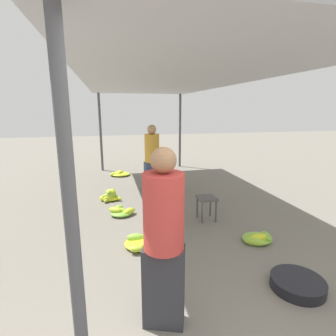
{
  "coord_description": "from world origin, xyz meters",
  "views": [
    {
      "loc": [
        -1.15,
        -1.13,
        2.05
      ],
      "look_at": [
        0.0,
        3.85,
        0.9
      ],
      "focal_mm": 28.0,
      "sensor_mm": 36.0,
      "label": 1
    }
  ],
  "objects_px": {
    "banana_pile_left_0": "(122,212)",
    "banana_pile_left_2": "(110,197)",
    "basin_black": "(297,284)",
    "banana_pile_left_3": "(120,174)",
    "stool": "(207,202)",
    "vendor_foreground": "(164,238)",
    "banana_pile_left_1": "(144,242)",
    "crate_near": "(170,189)",
    "shopper_walking_mid": "(152,158)",
    "banana_pile_right_0": "(258,238)",
    "banana_pile_right_1": "(178,173)"
  },
  "relations": [
    {
      "from": "banana_pile_left_3",
      "to": "crate_near",
      "type": "relative_size",
      "value": 1.38
    },
    {
      "from": "crate_near",
      "to": "shopper_walking_mid",
      "type": "relative_size",
      "value": 0.28
    },
    {
      "from": "banana_pile_left_2",
      "to": "banana_pile_left_3",
      "type": "height_order",
      "value": "banana_pile_left_2"
    },
    {
      "from": "banana_pile_right_1",
      "to": "vendor_foreground",
      "type": "bearing_deg",
      "value": -106.41
    },
    {
      "from": "banana_pile_left_2",
      "to": "banana_pile_right_1",
      "type": "distance_m",
      "value": 2.95
    },
    {
      "from": "crate_near",
      "to": "banana_pile_left_1",
      "type": "bearing_deg",
      "value": -112.06
    },
    {
      "from": "banana_pile_left_1",
      "to": "shopper_walking_mid",
      "type": "bearing_deg",
      "value": 77.57
    },
    {
      "from": "banana_pile_left_2",
      "to": "banana_pile_left_0",
      "type": "bearing_deg",
      "value": -77.24
    },
    {
      "from": "banana_pile_left_0",
      "to": "banana_pile_right_0",
      "type": "distance_m",
      "value": 2.57
    },
    {
      "from": "banana_pile_left_1",
      "to": "banana_pile_left_3",
      "type": "height_order",
      "value": "same"
    },
    {
      "from": "banana_pile_left_0",
      "to": "banana_pile_left_2",
      "type": "distance_m",
      "value": 0.94
    },
    {
      "from": "basin_black",
      "to": "shopper_walking_mid",
      "type": "height_order",
      "value": "shopper_walking_mid"
    },
    {
      "from": "banana_pile_left_1",
      "to": "banana_pile_right_1",
      "type": "distance_m",
      "value": 4.54
    },
    {
      "from": "banana_pile_right_0",
      "to": "banana_pile_left_3",
      "type": "bearing_deg",
      "value": 111.84
    },
    {
      "from": "basin_black",
      "to": "banana_pile_left_2",
      "type": "distance_m",
      "value": 4.14
    },
    {
      "from": "banana_pile_left_3",
      "to": "crate_near",
      "type": "bearing_deg",
      "value": -61.73
    },
    {
      "from": "banana_pile_left_0",
      "to": "vendor_foreground",
      "type": "bearing_deg",
      "value": -84.77
    },
    {
      "from": "stool",
      "to": "banana_pile_left_0",
      "type": "height_order",
      "value": "stool"
    },
    {
      "from": "banana_pile_left_1",
      "to": "crate_near",
      "type": "distance_m",
      "value": 2.59
    },
    {
      "from": "banana_pile_left_2",
      "to": "shopper_walking_mid",
      "type": "relative_size",
      "value": 0.32
    },
    {
      "from": "stool",
      "to": "crate_near",
      "type": "bearing_deg",
      "value": 100.51
    },
    {
      "from": "banana_pile_right_0",
      "to": "shopper_walking_mid",
      "type": "xyz_separation_m",
      "value": [
        -1.19,
        2.88,
        0.81
      ]
    },
    {
      "from": "basin_black",
      "to": "banana_pile_left_3",
      "type": "height_order",
      "value": "banana_pile_left_3"
    },
    {
      "from": "shopper_walking_mid",
      "to": "banana_pile_right_1",
      "type": "bearing_deg",
      "value": 56.06
    },
    {
      "from": "banana_pile_left_0",
      "to": "banana_pile_left_3",
      "type": "distance_m",
      "value": 3.21
    },
    {
      "from": "basin_black",
      "to": "banana_pile_left_0",
      "type": "height_order",
      "value": "banana_pile_left_0"
    },
    {
      "from": "vendor_foreground",
      "to": "crate_near",
      "type": "distance_m",
      "value": 4.1
    },
    {
      "from": "stool",
      "to": "banana_pile_left_2",
      "type": "height_order",
      "value": "stool"
    },
    {
      "from": "vendor_foreground",
      "to": "shopper_walking_mid",
      "type": "bearing_deg",
      "value": 81.85
    },
    {
      "from": "vendor_foreground",
      "to": "banana_pile_left_2",
      "type": "height_order",
      "value": "vendor_foreground"
    },
    {
      "from": "banana_pile_right_1",
      "to": "shopper_walking_mid",
      "type": "distance_m",
      "value": 2.13
    },
    {
      "from": "stool",
      "to": "shopper_walking_mid",
      "type": "relative_size",
      "value": 0.27
    },
    {
      "from": "banana_pile_left_3",
      "to": "banana_pile_right_0",
      "type": "distance_m",
      "value": 5.16
    },
    {
      "from": "stool",
      "to": "banana_pile_left_0",
      "type": "relative_size",
      "value": 0.77
    },
    {
      "from": "basin_black",
      "to": "banana_pile_left_2",
      "type": "xyz_separation_m",
      "value": [
        -2.08,
        3.57,
        0.03
      ]
    },
    {
      "from": "banana_pile_left_1",
      "to": "stool",
      "type": "bearing_deg",
      "value": 29.34
    },
    {
      "from": "vendor_foreground",
      "to": "banana_pile_left_1",
      "type": "distance_m",
      "value": 1.72
    },
    {
      "from": "banana_pile_left_2",
      "to": "banana_pile_right_0",
      "type": "height_order",
      "value": "banana_pile_left_2"
    },
    {
      "from": "basin_black",
      "to": "banana_pile_left_1",
      "type": "bearing_deg",
      "value": 139.45
    },
    {
      "from": "banana_pile_left_0",
      "to": "banana_pile_left_2",
      "type": "relative_size",
      "value": 1.08
    },
    {
      "from": "vendor_foreground",
      "to": "banana_pile_left_3",
      "type": "height_order",
      "value": "vendor_foreground"
    },
    {
      "from": "banana_pile_left_0",
      "to": "crate_near",
      "type": "distance_m",
      "value": 1.67
    },
    {
      "from": "banana_pile_left_0",
      "to": "shopper_walking_mid",
      "type": "height_order",
      "value": "shopper_walking_mid"
    },
    {
      "from": "basin_black",
      "to": "crate_near",
      "type": "distance_m",
      "value": 3.82
    },
    {
      "from": "banana_pile_right_0",
      "to": "shopper_walking_mid",
      "type": "distance_m",
      "value": 3.22
    },
    {
      "from": "banana_pile_left_1",
      "to": "crate_near",
      "type": "height_order",
      "value": "crate_near"
    },
    {
      "from": "vendor_foreground",
      "to": "basin_black",
      "type": "distance_m",
      "value": 1.83
    },
    {
      "from": "basin_black",
      "to": "vendor_foreground",
      "type": "bearing_deg",
      "value": -175.25
    },
    {
      "from": "crate_near",
      "to": "shopper_walking_mid",
      "type": "bearing_deg",
      "value": 154.36
    },
    {
      "from": "basin_black",
      "to": "shopper_walking_mid",
      "type": "distance_m",
      "value": 4.17
    }
  ]
}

